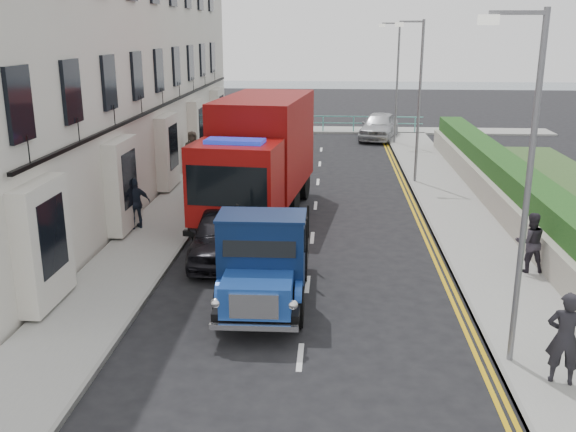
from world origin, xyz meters
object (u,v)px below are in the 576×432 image
at_px(lamp_far, 395,76).
at_px(pedestrian_east_near, 565,338).
at_px(lamp_mid, 417,92).
at_px(red_lorry, 259,155).
at_px(parked_car_front, 224,232).
at_px(bedford_lorry, 263,267).
at_px(lamp_near, 523,174).

height_order(lamp_far, pedestrian_east_near, lamp_far).
bearing_deg(lamp_mid, pedestrian_east_near, -87.11).
bearing_deg(red_lorry, lamp_far, 74.91).
relative_size(lamp_mid, parked_car_front, 1.53).
relative_size(lamp_far, pedestrian_east_near, 3.79).
distance_m(bedford_lorry, red_lorry, 8.31).
bearing_deg(lamp_far, pedestrian_east_near, -88.19).
height_order(parked_car_front, pedestrian_east_near, pedestrian_east_near).
xyz_separation_m(bedford_lorry, pedestrian_east_near, (6.05, -3.13, -0.08)).
relative_size(lamp_near, pedestrian_east_near, 3.79).
bearing_deg(pedestrian_east_near, red_lorry, -42.53).
bearing_deg(lamp_near, lamp_far, 90.00).
xyz_separation_m(red_lorry, pedestrian_east_near, (7.03, -11.30, -1.23)).
xyz_separation_m(lamp_near, parked_car_front, (-6.78, 6.01, -3.22)).
relative_size(lamp_near, parked_car_front, 1.53).
bearing_deg(bedford_lorry, lamp_far, 77.05).
height_order(red_lorry, pedestrian_east_near, red_lorry).
bearing_deg(parked_car_front, bedford_lorry, -70.65).
distance_m(red_lorry, pedestrian_east_near, 13.37).
height_order(lamp_far, red_lorry, lamp_far).
bearing_deg(pedestrian_east_near, bedford_lorry, -11.81).
xyz_separation_m(lamp_mid, parked_car_front, (-6.78, -9.99, -3.22)).
distance_m(lamp_mid, lamp_far, 10.00).
height_order(bedford_lorry, parked_car_front, bedford_lorry).
bearing_deg(lamp_far, bedford_lorry, -102.38).
bearing_deg(lamp_far, lamp_near, -90.00).
bearing_deg(parked_car_front, lamp_mid, 52.07).
bearing_deg(parked_car_front, lamp_far, 67.50).
xyz_separation_m(lamp_near, bedford_lorry, (-5.20, 2.31, -2.87)).
distance_m(bedford_lorry, parked_car_front, 4.04).
xyz_separation_m(lamp_near, red_lorry, (-6.18, 10.48, -1.73)).
bearing_deg(bedford_lorry, lamp_near, -24.57).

